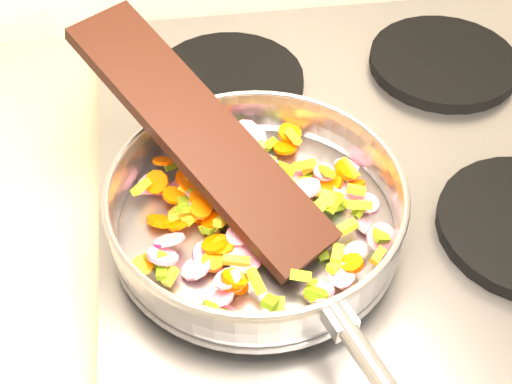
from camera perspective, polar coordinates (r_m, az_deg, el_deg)
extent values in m
cube|color=#939399|center=(0.84, 8.42, 2.24)|extent=(0.60, 0.60, 0.04)
cylinder|color=black|center=(0.71, 0.35, -5.21)|extent=(0.19, 0.19, 0.02)
cylinder|color=black|center=(0.90, -2.25, 8.86)|extent=(0.19, 0.19, 0.02)
cylinder|color=black|center=(0.97, 14.75, 10.03)|extent=(0.19, 0.19, 0.02)
cylinder|color=#9E9EA5|center=(0.72, 0.00, -2.73)|extent=(0.29, 0.29, 0.01)
torus|color=#9E9EA5|center=(0.70, 0.00, -1.16)|extent=(0.33, 0.33, 0.05)
torus|color=#9E9EA5|center=(0.68, 0.00, 0.23)|extent=(0.29, 0.29, 0.01)
cube|color=#9E9EA5|center=(0.60, 6.64, -10.06)|extent=(0.03, 0.04, 0.02)
cylinder|color=#D91556|center=(0.67, -4.83, -6.08)|extent=(0.04, 0.04, 0.02)
cylinder|color=#FF5500|center=(0.75, 7.11, 1.75)|extent=(0.03, 0.03, 0.02)
cube|color=yellow|center=(0.66, -6.84, -6.73)|extent=(0.02, 0.02, 0.01)
cube|color=yellow|center=(0.67, -1.60, -5.52)|extent=(0.03, 0.01, 0.01)
cube|color=yellow|center=(0.71, 8.24, -1.02)|extent=(0.03, 0.01, 0.01)
cylinder|color=#D91556|center=(0.75, 1.01, 2.19)|extent=(0.04, 0.04, 0.02)
cylinder|color=#D91556|center=(0.74, 5.50, 1.60)|extent=(0.03, 0.03, 0.01)
cylinder|color=#D91556|center=(0.74, -0.04, 0.35)|extent=(0.04, 0.04, 0.01)
cube|color=yellow|center=(0.73, -9.19, 0.40)|extent=(0.02, 0.03, 0.01)
cube|color=yellow|center=(0.76, 0.71, 2.59)|extent=(0.03, 0.02, 0.02)
cube|color=yellow|center=(0.68, 6.98, -5.41)|extent=(0.03, 0.01, 0.01)
cube|color=#689112|center=(0.77, -0.71, 3.44)|extent=(0.02, 0.03, 0.01)
cylinder|color=#D91556|center=(0.68, -1.41, -3.44)|extent=(0.03, 0.03, 0.01)
cylinder|color=#FF5500|center=(0.73, -6.63, -0.25)|extent=(0.03, 0.03, 0.01)
cylinder|color=#D91556|center=(0.69, 9.98, -3.56)|extent=(0.04, 0.03, 0.03)
cylinder|color=#D91556|center=(0.77, -0.19, 4.49)|extent=(0.04, 0.04, 0.02)
cube|color=#689112|center=(0.76, -6.60, 2.26)|extent=(0.02, 0.02, 0.02)
cube|color=#689112|center=(0.79, 1.15, 3.83)|extent=(0.02, 0.02, 0.01)
cylinder|color=#FF5500|center=(0.72, -2.29, 1.10)|extent=(0.03, 0.03, 0.02)
cylinder|color=#FF5500|center=(0.70, -3.63, -2.29)|extent=(0.02, 0.02, 0.02)
cylinder|color=#FF5500|center=(0.74, 5.95, 0.75)|extent=(0.03, 0.04, 0.02)
cylinder|color=#FF5500|center=(0.65, -1.74, -6.93)|extent=(0.03, 0.03, 0.02)
cylinder|color=#D91556|center=(0.68, -6.99, -3.83)|extent=(0.04, 0.04, 0.03)
cube|color=yellow|center=(0.68, 9.72, -5.05)|extent=(0.02, 0.02, 0.01)
cylinder|color=#FF5500|center=(0.67, -3.44, -5.54)|extent=(0.03, 0.03, 0.01)
cylinder|color=#FF5500|center=(0.70, -4.44, -1.38)|extent=(0.03, 0.03, 0.01)
cube|color=yellow|center=(0.74, -0.27, 2.32)|extent=(0.02, 0.02, 0.02)
cylinder|color=#FF5500|center=(0.77, -3.39, 4.25)|extent=(0.02, 0.02, 0.02)
cylinder|color=#FF5500|center=(0.74, 1.77, 0.44)|extent=(0.03, 0.03, 0.01)
cube|color=#689112|center=(0.66, -7.53, -6.21)|extent=(0.01, 0.02, 0.01)
cube|color=#689112|center=(0.72, -4.54, -0.19)|extent=(0.03, 0.02, 0.02)
cube|color=yellow|center=(0.75, 7.48, 1.88)|extent=(0.02, 0.03, 0.02)
cube|color=yellow|center=(0.69, -2.73, -2.28)|extent=(0.02, 0.02, 0.02)
cylinder|color=#D91556|center=(0.78, -0.84, 4.63)|extent=(0.04, 0.04, 0.03)
cube|color=#689112|center=(0.68, 0.44, -4.26)|extent=(0.01, 0.02, 0.01)
cube|color=yellow|center=(0.75, 6.80, 1.29)|extent=(0.02, 0.02, 0.01)
cube|color=yellow|center=(0.71, -2.32, -1.98)|extent=(0.02, 0.01, 0.02)
cube|color=#689112|center=(0.71, 5.16, -1.10)|extent=(0.02, 0.02, 0.01)
cube|color=#689112|center=(0.64, -3.35, -9.36)|extent=(0.02, 0.02, 0.02)
cylinder|color=#FF5500|center=(0.72, -7.68, -2.32)|extent=(0.04, 0.03, 0.03)
cylinder|color=#FF5500|center=(0.70, -0.55, -1.93)|extent=(0.03, 0.03, 0.02)
cylinder|color=#FF5500|center=(0.78, 2.38, 3.58)|extent=(0.04, 0.04, 0.01)
cylinder|color=#D91556|center=(0.74, 8.92, -0.91)|extent=(0.03, 0.03, 0.01)
cube|color=#689112|center=(0.69, -7.72, -5.61)|extent=(0.03, 0.02, 0.02)
cylinder|color=#D91556|center=(0.67, -0.92, -5.25)|extent=(0.04, 0.04, 0.01)
cube|color=yellow|center=(0.74, 2.50, 0.82)|extent=(0.02, 0.03, 0.01)
cylinder|color=#D91556|center=(0.65, -2.79, -8.50)|extent=(0.03, 0.03, 0.02)
cube|color=#689112|center=(0.75, -1.31, 1.50)|extent=(0.03, 0.02, 0.01)
cylinder|color=#D91556|center=(0.67, -7.50, -5.11)|extent=(0.03, 0.03, 0.02)
cylinder|color=#D91556|center=(0.73, 3.96, 0.29)|extent=(0.04, 0.03, 0.02)
cube|color=#689112|center=(0.70, 4.50, -1.68)|extent=(0.02, 0.03, 0.01)
cube|color=yellow|center=(0.66, 4.42, -7.71)|extent=(0.02, 0.03, 0.02)
cube|color=yellow|center=(0.73, 1.62, 1.32)|extent=(0.02, 0.03, 0.02)
cylinder|color=#FF5500|center=(0.77, -3.56, 2.76)|extent=(0.02, 0.03, 0.02)
cylinder|color=#FF5500|center=(0.75, -7.48, 2.47)|extent=(0.03, 0.03, 0.02)
cube|color=yellow|center=(0.71, -3.69, -2.62)|extent=(0.02, 0.03, 0.01)
cylinder|color=#FF5500|center=(0.79, 2.71, 4.74)|extent=(0.04, 0.04, 0.01)
cylinder|color=#D91556|center=(0.72, 8.92, -2.81)|extent=(0.03, 0.04, 0.02)
cube|color=#689112|center=(0.75, -4.74, 2.53)|extent=(0.02, 0.02, 0.01)
cylinder|color=#FF5500|center=(0.74, -5.24, 1.26)|extent=(0.03, 0.03, 0.01)
cube|color=#689112|center=(0.67, -8.05, -5.10)|extent=(0.02, 0.02, 0.01)
cylinder|color=#FF5500|center=(0.71, -6.09, -2.42)|extent=(0.03, 0.03, 0.02)
cube|color=#689112|center=(0.72, -5.84, -0.80)|extent=(0.02, 0.02, 0.02)
cylinder|color=#D91556|center=(0.73, -3.68, 0.53)|extent=(0.04, 0.05, 0.03)
cube|color=yellow|center=(0.73, 8.01, 0.19)|extent=(0.02, 0.02, 0.01)
cylinder|color=#FF5500|center=(0.72, -6.06, -2.10)|extent=(0.04, 0.03, 0.03)
cylinder|color=#FF5500|center=(0.71, -4.36, -0.59)|extent=(0.04, 0.03, 0.01)
cube|color=yellow|center=(0.72, 6.15, -0.75)|extent=(0.02, 0.02, 0.01)
cylinder|color=#FF5500|center=(0.78, -2.19, 3.57)|extent=(0.03, 0.03, 0.02)
cube|color=#689112|center=(0.65, 3.57, -6.70)|extent=(0.02, 0.02, 0.01)
cube|color=#689112|center=(0.74, 5.68, 1.65)|extent=(0.02, 0.02, 0.02)
cylinder|color=#FF5500|center=(0.79, -2.06, 4.12)|extent=(0.03, 0.03, 0.02)
cylinder|color=#D91556|center=(0.75, -5.81, 0.49)|extent=(0.04, 0.03, 0.02)
cylinder|color=#FF5500|center=(0.65, -1.87, -7.10)|extent=(0.03, 0.03, 0.01)
cylinder|color=#D91556|center=(0.74, 7.15, 0.06)|extent=(0.04, 0.04, 0.02)
cube|color=#689112|center=(0.73, -0.75, -0.34)|extent=(0.02, 0.02, 0.01)
cylinder|color=#D91556|center=(0.69, 4.85, -3.03)|extent=(0.04, 0.04, 0.01)
cube|color=#689112|center=(0.72, 6.22, -0.87)|extent=(0.02, 0.03, 0.02)
cube|color=#689112|center=(0.71, -3.52, -1.22)|extent=(0.02, 0.02, 0.02)
cube|color=#689112|center=(0.71, 1.82, -1.40)|extent=(0.01, 0.02, 0.01)
cube|color=#689112|center=(0.69, 5.37, -4.71)|extent=(0.01, 0.02, 0.01)
cube|color=yellow|center=(0.70, 7.21, -2.85)|extent=(0.03, 0.02, 0.01)
cube|color=#689112|center=(0.77, -1.45, 2.99)|extent=(0.03, 0.03, 0.01)
cylinder|color=#FF5500|center=(0.74, -5.69, 1.30)|extent=(0.03, 0.03, 0.02)
cylinder|color=#D91556|center=(0.70, 3.52, -2.73)|extent=(0.05, 0.04, 0.03)
cylinder|color=#D91556|center=(0.66, 6.84, -6.66)|extent=(0.03, 0.03, 0.01)
cube|color=#689112|center=(0.70, -5.43, -1.32)|extent=(0.03, 0.02, 0.02)
cube|color=yellow|center=(0.73, -5.83, 0.26)|extent=(0.02, 0.02, 0.01)
cylinder|color=#FF5500|center=(0.72, -4.34, -1.72)|extent=(0.03, 0.03, 0.02)
cylinder|color=#D91556|center=(0.75, -8.33, 0.39)|extent=(0.04, 0.04, 0.02)
cylinder|color=#FF5500|center=(0.67, 7.69, -5.69)|extent=(0.03, 0.03, 0.01)
cylinder|color=#D91556|center=(0.77, 7.26, 2.08)|extent=(0.04, 0.04, 0.01)
cube|color=#689112|center=(0.74, 2.36, 1.88)|extent=(0.02, 0.02, 0.02)
cube|color=yellow|center=(0.69, 0.89, -3.30)|extent=(0.01, 0.02, 0.01)
cube|color=yellow|center=(0.77, 2.99, 4.47)|extent=(0.02, 0.03, 0.01)
cylinder|color=#FF5500|center=(0.66, -1.43, -7.45)|extent=(0.02, 0.03, 0.02)
cube|color=yellow|center=(0.76, 4.38, 1.87)|extent=(0.02, 0.02, 0.02)
cylinder|color=#FF5500|center=(0.74, -7.97, 0.79)|extent=(0.03, 0.03, 0.02)
cylinder|color=#D91556|center=(0.70, 2.50, -3.99)|extent=(0.03, 0.03, 0.01)
cube|color=#689112|center=(0.65, 4.91, -8.81)|extent=(0.02, 0.03, 0.02)
cube|color=yellow|center=(0.67, 6.52, -4.97)|extent=(0.02, 0.03, 0.01)
cube|color=#689112|center=(0.65, 1.72, -9.14)|extent=(0.02, 0.02, 0.01)
cube|color=#689112|center=(0.73, 6.52, -0.68)|extent=(0.02, 0.02, 0.02)
cube|color=yellow|center=(0.74, 5.28, -0.14)|extent=(0.03, 0.02, 0.01)
cylinder|color=#FF5500|center=(0.68, -3.30, -4.15)|extent=(0.04, 0.04, 0.01)
cube|color=yellow|center=(0.70, -5.11, -1.95)|extent=(0.02, 0.02, 0.01)
cylinder|color=#D91556|center=(0.69, -3.93, -5.09)|extent=(0.03, 0.03, 0.02)
cylinder|color=#FF5500|center=(0.77, -3.57, 3.71)|extent=(0.03, 0.03, 0.02)
cylinder|color=#FF5500|center=(0.74, -5.11, 0.80)|extent=(0.04, 0.04, 0.01)
cube|color=yellow|center=(0.76, -0.05, 3.49)|extent=(0.03, 0.02, 0.02)
cube|color=yellow|center=(0.65, 0.00, -7.14)|extent=(0.02, 0.03, 0.02)
cylinder|color=#D91556|center=(0.66, -2.72, -9.00)|extent=(0.03, 0.03, 0.02)
cylinder|color=#D91556|center=(0.73, -4.51, -0.29)|extent=(0.03, 0.03, 0.03)
cylinder|color=#D91556|center=(0.69, 7.99, -4.76)|extent=(0.03, 0.03, 0.02)
cube|color=#689112|center=(0.63, 1.12, -8.79)|extent=(0.02, 0.02, 0.01)
cylinder|color=#FF5500|center=(0.74, 1.11, 1.30)|extent=(0.03, 0.04, 0.02)
cylinder|color=#D91556|center=(0.76, -3.41, 2.91)|extent=(0.03, 0.03, 0.01)
cube|color=#689112|center=(0.69, 9.88, -3.31)|extent=(0.02, 0.02, 0.01)
cube|color=yellow|center=(0.71, -3.57, -2.61)|extent=(0.03, 0.02, 0.01)
cylinder|color=#D91556|center=(0.76, 3.32, 1.31)|extent=(0.03, 0.03, 0.02)
cylinder|color=#FF5500|center=(0.77, -1.64, 3.70)|extent=(0.03, 0.03, 0.03)
cube|color=#689112|center=(0.79, -1.49, 4.05)|extent=(0.03, 0.02, 0.02)
cylinder|color=#D91556|center=(0.72, 0.29, 0.20)|extent=(0.05, 0.05, 0.01)
cube|color=#689112|center=(0.75, -3.16, 2.73)|extent=(0.02, 0.02, 0.01)
cube|color=yellow|center=(0.74, 3.83, 2.19)|extent=(0.03, 0.02, 0.02)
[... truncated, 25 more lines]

